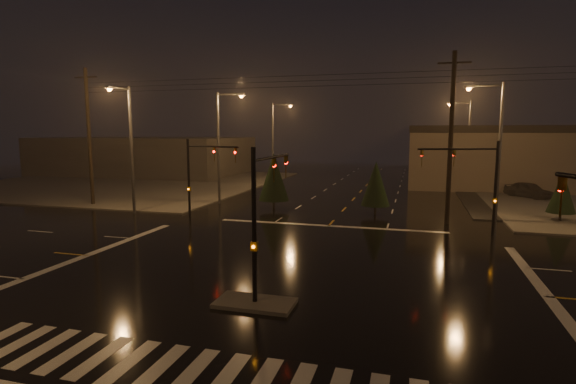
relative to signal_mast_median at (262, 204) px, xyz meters
name	(u,v)px	position (x,y,z in m)	size (l,w,h in m)	color
ground	(284,273)	(0.00, 3.07, -3.75)	(140.00, 140.00, 0.00)	black
sidewalk_nw	(126,182)	(-30.00, 33.07, -3.69)	(36.00, 36.00, 0.12)	#4B4843
median_island	(255,303)	(0.00, -0.93, -3.68)	(3.00, 1.60, 0.15)	#4B4843
crosswalk	(192,372)	(0.00, -5.93, -3.75)	(15.00, 2.60, 0.01)	beige
stop_bar_far	(329,226)	(0.00, 14.07, -3.75)	(16.00, 0.50, 0.01)	beige
commercial_block	(145,156)	(-35.00, 45.07, -0.95)	(30.00, 18.00, 5.60)	#3B3734
signal_mast_median	(262,204)	(0.00, 0.00, 0.00)	(0.25, 4.59, 6.00)	black
signal_mast_ne	(479,177)	(9.50, 13.21, 0.04)	(4.84, 1.86, 6.00)	black
signal_mast_nw	(198,170)	(-9.50, 13.21, 0.04)	(4.84, 1.86, 6.00)	black
streetlight_1	(221,140)	(-11.18, 21.07, 2.05)	(2.77, 0.32, 10.00)	#38383A
streetlight_2	(275,137)	(-11.18, 37.07, 2.05)	(2.77, 0.32, 10.00)	#38383A
streetlight_3	(495,142)	(11.18, 19.07, 2.05)	(2.77, 0.32, 10.00)	#38383A
streetlight_4	(466,138)	(11.18, 39.07, 2.05)	(2.77, 0.32, 10.00)	#38383A
streetlight_5	(129,141)	(-16.00, 14.26, 2.05)	(0.32, 2.77, 10.00)	#38383A
utility_pole_0	(89,136)	(-22.00, 17.07, 2.38)	(2.20, 0.32, 12.00)	black
utility_pole_1	(451,138)	(8.00, 17.07, 2.38)	(2.20, 0.32, 12.00)	black
conifer_0	(562,192)	(15.97, 19.99, -1.55)	(1.93, 1.93, 3.71)	black
conifer_3	(274,177)	(-5.88, 19.92, -1.03)	(2.60, 2.60, 4.75)	black
conifer_4	(376,183)	(2.72, 19.51, -1.28)	(2.27, 2.27, 4.24)	black
car_parked	(529,190)	(16.54, 32.39, -2.94)	(1.91, 4.75, 1.62)	black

